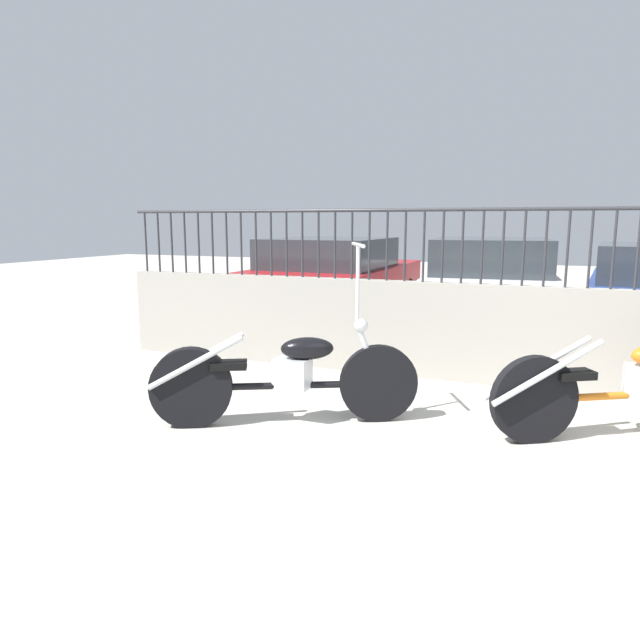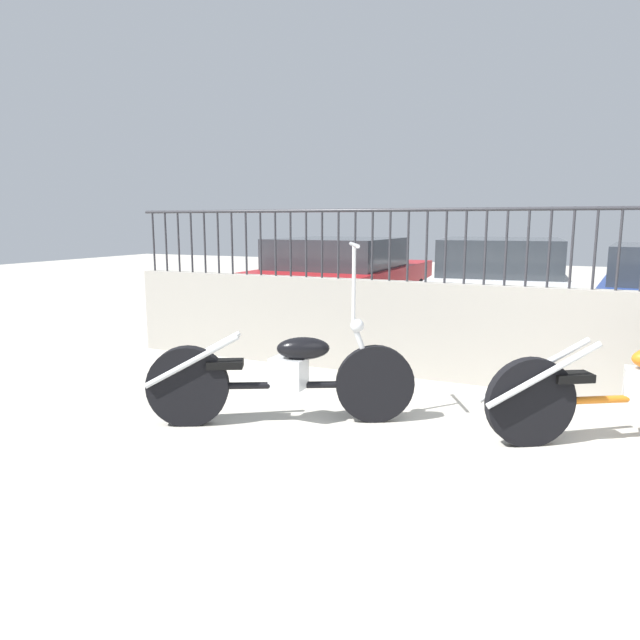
# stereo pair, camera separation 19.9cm
# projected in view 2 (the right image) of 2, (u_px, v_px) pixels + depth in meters

# --- Properties ---
(ground_plane) EXTENTS (40.00, 40.00, 0.00)m
(ground_plane) POSITION_uv_depth(u_px,v_px,m) (589.00, 546.00, 2.86)
(ground_plane) COLOR #B7B2A5
(low_wall) EXTENTS (10.18, 0.18, 1.00)m
(low_wall) POSITION_uv_depth(u_px,v_px,m) (588.00, 343.00, 5.27)
(low_wall) COLOR #9E998E
(low_wall) RESTS_ON ground_plane
(fence_railing) EXTENTS (10.18, 0.04, 0.74)m
(fence_railing) POSITION_uv_depth(u_px,v_px,m) (597.00, 234.00, 5.10)
(fence_railing) COLOR #2D2D33
(fence_railing) RESTS_ON low_wall
(motorcycle_black) EXTENTS (1.97, 1.07, 1.45)m
(motorcycle_black) POSITION_uv_depth(u_px,v_px,m) (269.00, 376.00, 4.54)
(motorcycle_black) COLOR black
(motorcycle_black) RESTS_ON ground_plane
(motorcycle_orange) EXTENTS (2.08, 1.30, 1.55)m
(motorcycle_orange) POSITION_uv_depth(u_px,v_px,m) (626.00, 386.00, 4.17)
(motorcycle_orange) COLOR black
(motorcycle_orange) RESTS_ON ground_plane
(car_red) EXTENTS (1.92, 4.08, 1.36)m
(car_red) POSITION_uv_depth(u_px,v_px,m) (342.00, 280.00, 9.00)
(car_red) COLOR black
(car_red) RESTS_ON ground_plane
(car_white) EXTENTS (2.08, 4.15, 1.37)m
(car_white) POSITION_uv_depth(u_px,v_px,m) (499.00, 286.00, 8.19)
(car_white) COLOR black
(car_white) RESTS_ON ground_plane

